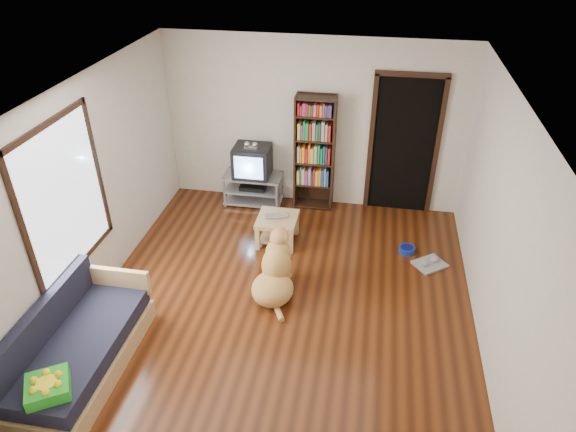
% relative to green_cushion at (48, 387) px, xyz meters
% --- Properties ---
extents(ground, '(5.00, 5.00, 0.00)m').
position_rel_green_cushion_xyz_m(ground, '(1.75, 2.04, -0.48)').
color(ground, '#59270F').
rests_on(ground, ground).
extents(ceiling, '(5.00, 5.00, 0.00)m').
position_rel_green_cushion_xyz_m(ceiling, '(1.75, 2.04, 2.12)').
color(ceiling, white).
rests_on(ceiling, ground).
extents(wall_back, '(4.50, 0.00, 4.50)m').
position_rel_green_cushion_xyz_m(wall_back, '(1.75, 4.54, 0.82)').
color(wall_back, beige).
rests_on(wall_back, ground).
extents(wall_front, '(4.50, 0.00, 4.50)m').
position_rel_green_cushion_xyz_m(wall_front, '(1.75, -0.46, 0.82)').
color(wall_front, beige).
rests_on(wall_front, ground).
extents(wall_left, '(0.00, 5.00, 5.00)m').
position_rel_green_cushion_xyz_m(wall_left, '(-0.50, 2.04, 0.82)').
color(wall_left, beige).
rests_on(wall_left, ground).
extents(wall_right, '(0.00, 5.00, 5.00)m').
position_rel_green_cushion_xyz_m(wall_right, '(4.00, 2.04, 0.82)').
color(wall_right, beige).
rests_on(wall_right, ground).
extents(green_cushion, '(0.50, 0.50, 0.12)m').
position_rel_green_cushion_xyz_m(green_cushion, '(0.00, 0.00, 0.00)').
color(green_cushion, green).
rests_on(green_cushion, sofa).
extents(laptop, '(0.36, 0.29, 0.03)m').
position_rel_green_cushion_xyz_m(laptop, '(1.44, 3.25, -0.07)').
color(laptop, silver).
rests_on(laptop, coffee_table).
extents(dog_bowl, '(0.22, 0.22, 0.08)m').
position_rel_green_cushion_xyz_m(dog_bowl, '(3.25, 3.33, -0.44)').
color(dog_bowl, navy).
rests_on(dog_bowl, ground).
extents(grey_rag, '(0.51, 0.50, 0.03)m').
position_rel_green_cushion_xyz_m(grey_rag, '(3.55, 3.08, -0.47)').
color(grey_rag, '#999999').
rests_on(grey_rag, ground).
extents(window, '(0.03, 1.46, 1.70)m').
position_rel_green_cushion_xyz_m(window, '(-0.48, 1.54, 1.02)').
color(window, white).
rests_on(window, wall_left).
extents(doorway, '(1.03, 0.05, 2.19)m').
position_rel_green_cushion_xyz_m(doorway, '(3.10, 4.52, 0.64)').
color(doorway, black).
rests_on(doorway, wall_back).
extents(tv_stand, '(0.90, 0.45, 0.50)m').
position_rel_green_cushion_xyz_m(tv_stand, '(0.85, 4.29, -0.21)').
color(tv_stand, '#99999E').
rests_on(tv_stand, ground).
extents(crt_tv, '(0.55, 0.52, 0.58)m').
position_rel_green_cushion_xyz_m(crt_tv, '(0.85, 4.31, 0.26)').
color(crt_tv, black).
rests_on(crt_tv, tv_stand).
extents(bookshelf, '(0.60, 0.30, 1.80)m').
position_rel_green_cushion_xyz_m(bookshelf, '(1.80, 4.38, 0.52)').
color(bookshelf, black).
rests_on(bookshelf, ground).
extents(sofa, '(0.80, 1.80, 0.80)m').
position_rel_green_cushion_xyz_m(sofa, '(-0.12, 0.66, -0.22)').
color(sofa, tan).
rests_on(sofa, ground).
extents(coffee_table, '(0.55, 0.55, 0.40)m').
position_rel_green_cushion_xyz_m(coffee_table, '(1.44, 3.28, -0.20)').
color(coffee_table, tan).
rests_on(coffee_table, ground).
extents(dog, '(0.54, 1.00, 0.82)m').
position_rel_green_cushion_xyz_m(dog, '(1.62, 2.19, -0.18)').
color(dog, tan).
rests_on(dog, ground).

